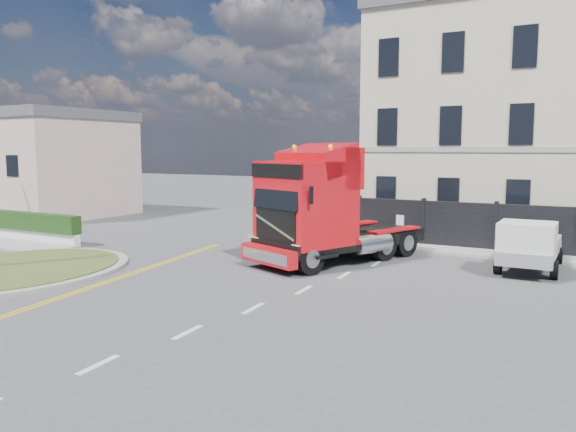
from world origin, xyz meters
The scene contains 10 objects.
ground centered at (0.00, 0.00, 0.00)m, with size 120.00×120.00×0.00m, color #424244.
traffic_island centered at (-7.00, -3.00, 0.08)m, with size 6.80×6.80×0.17m.
hedge_wall centered at (-13.00, 1.50, 0.74)m, with size 8.00×0.55×1.35m.
seaside_bldg_pink centered at (-20.00, 9.00, 3.00)m, with size 8.00×8.00×6.00m, color #C3A498.
seaside_bldg_cream centered at (-28.00, 11.00, 2.50)m, with size 9.00×8.00×5.00m, color #EDE7CE.
hoarding_fence centered at (6.55, 9.00, 1.00)m, with size 18.80×0.25×2.00m.
georgian_building centered at (6.00, 16.50, 5.77)m, with size 12.30×10.30×12.80m.
pavement_far centered at (6.00, 8.10, 0.06)m, with size 20.00×1.60×0.12m, color gray.
truck centered at (1.65, 3.41, 1.92)m, with size 5.09×7.61×4.28m.
flatbed_pickup centered at (8.60, 5.24, 0.98)m, with size 1.96×4.39×1.82m.
Camera 1 is at (10.43, -15.11, 4.21)m, focal length 35.00 mm.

